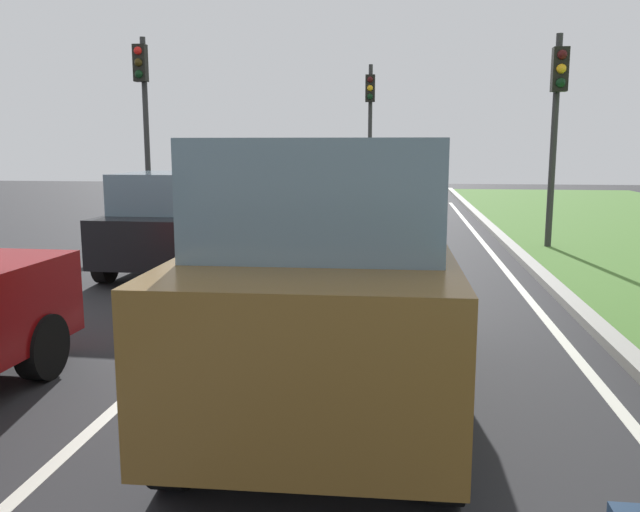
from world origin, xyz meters
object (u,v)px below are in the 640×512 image
(traffic_light_overhead_left, at_px, (143,101))
(traffic_light_far_median, at_px, (370,114))
(car_hatchback_far, at_px, (174,223))
(traffic_light_near_right, at_px, (557,107))
(car_suv_ahead, at_px, (329,273))

(traffic_light_overhead_left, relative_size, traffic_light_far_median, 0.99)
(car_hatchback_far, bearing_deg, traffic_light_far_median, 77.81)
(car_hatchback_far, relative_size, traffic_light_near_right, 0.82)
(traffic_light_near_right, bearing_deg, traffic_light_far_median, 117.77)
(traffic_light_overhead_left, bearing_deg, car_hatchback_far, -63.44)
(car_suv_ahead, xyz_separation_m, traffic_light_far_median, (-0.58, 17.56, 2.15))
(car_suv_ahead, bearing_deg, traffic_light_far_median, 90.71)
(traffic_light_far_median, bearing_deg, traffic_light_overhead_left, -128.53)
(car_hatchback_far, relative_size, traffic_light_overhead_left, 0.76)
(car_suv_ahead, distance_m, traffic_light_far_median, 17.70)
(car_suv_ahead, bearing_deg, traffic_light_overhead_left, 117.65)
(traffic_light_far_median, bearing_deg, traffic_light_near_right, -62.23)
(traffic_light_near_right, xyz_separation_m, traffic_light_overhead_left, (-9.75, 1.56, 0.29))
(traffic_light_overhead_left, bearing_deg, traffic_light_near_right, -9.11)
(traffic_light_near_right, bearing_deg, traffic_light_overhead_left, 170.89)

